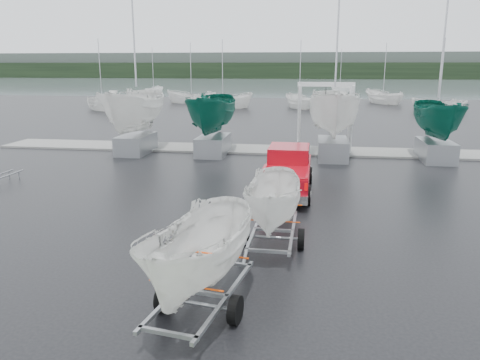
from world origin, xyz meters
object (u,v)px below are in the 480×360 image
Objects in this scene: trailer_hitched at (275,160)px; trailer_parked at (200,193)px; boat_hoist at (325,107)px; pickup_truck at (288,169)px.

trailer_hitched is 4.23m from trailer_parked.
boat_hoist is at bearing 90.76° from trailer_parked.
pickup_truck is 6.34m from trailer_hitched.
trailer_parked is at bearing -96.27° from pickup_truck.
boat_hoist reaches higher than pickup_truck.
trailer_parked is at bearing -105.39° from trailer_hitched.
trailer_hitched is at bearing 83.18° from trailer_parked.
boat_hoist is at bearing 80.51° from pickup_truck.
trailer_parked reaches higher than pickup_truck.
pickup_truck is 10.42m from trailer_parked.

